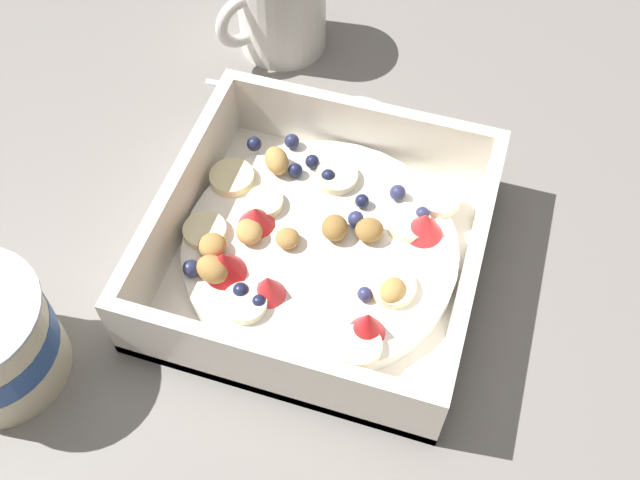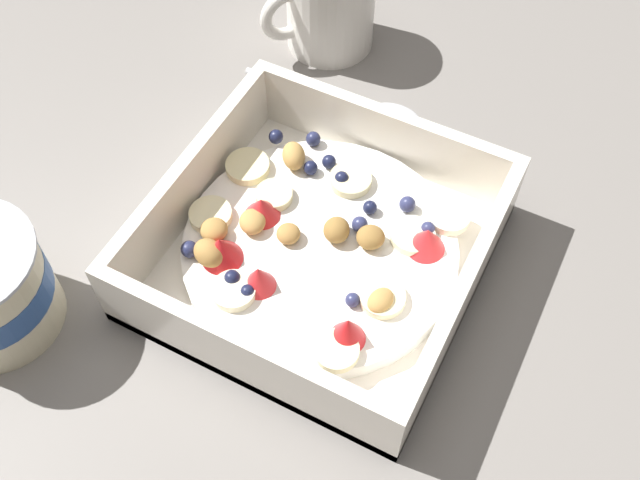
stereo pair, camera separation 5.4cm
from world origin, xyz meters
name	(u,v)px [view 1 (the left image)]	position (x,y,z in m)	size (l,w,h in m)	color
ground_plane	(299,276)	(0.00, 0.00, 0.00)	(2.40, 2.40, 0.00)	gray
fruit_bowl	(319,248)	(0.02, -0.01, 0.02)	(0.23, 0.23, 0.06)	white
spoon	(338,102)	(0.18, 0.02, 0.00)	(0.03, 0.17, 0.01)	silver
coffee_mug	(280,4)	(0.24, 0.10, 0.05)	(0.10, 0.08, 0.09)	white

